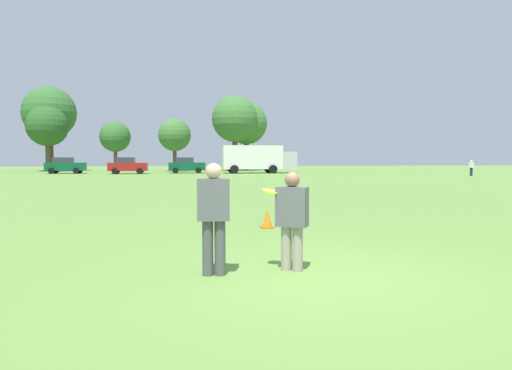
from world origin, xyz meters
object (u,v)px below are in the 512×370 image
Objects in this scene: frisbee at (271,191)px; traffic_cone at (267,219)px; player_defender at (292,216)px; parked_car_center at (186,165)px; parked_car_mid_left at (127,165)px; parked_car_near_left at (65,165)px; bystander_sideline_watcher at (471,167)px; player_thrower at (214,212)px; box_truck at (257,158)px.

traffic_cone is at bearing 81.16° from frisbee.
player_defender is 0.49m from frisbee.
parked_car_center reaches higher than player_defender.
parked_car_mid_left is 1.00× the size of parked_car_center.
parked_car_near_left is 1.00× the size of parked_car_center.
parked_car_near_left reaches higher than frisbee.
player_defender is 4.38m from traffic_cone.
bystander_sideline_watcher reaches higher than frisbee.
parked_car_mid_left is 2.70× the size of bystander_sideline_watcher.
parked_car_near_left is (-14.25, 47.97, 0.00)m from player_thrower.
parked_car_center is (-1.91, 47.43, 0.09)m from player_defender.
traffic_cone is 0.11× the size of parked_car_near_left.
bystander_sideline_watcher is (19.39, -11.38, -0.86)m from box_truck.
frisbee is at bearing 165.45° from player_defender.
parked_car_center is 8.28m from box_truck.
player_defender is at bearing 5.26° from player_thrower.
box_truck is (5.87, 41.77, 1.52)m from traffic_cone.
parked_car_mid_left is at bearing 101.83° from traffic_cone.
box_truck is at bearing -9.41° from parked_car_center.
player_defender is 5.45× the size of frisbee.
parked_car_mid_left is at bearing -178.83° from box_truck.
frisbee is at bearing -98.08° from box_truck.
player_defender is 0.35× the size of parked_car_mid_left.
traffic_cone is 46.32m from parked_car_near_left.
traffic_cone is at bearing -129.73° from bystander_sideline_watcher.
parked_car_center is (6.43, 1.64, 0.00)m from parked_car_mid_left.
bystander_sideline_watcher is at bearing -24.82° from parked_car_center.
frisbee is (-0.31, 0.08, 0.37)m from player_defender.
box_truck reaches higher than player_thrower.
parked_car_mid_left reaches higher than player_thrower.
box_truck is (8.13, -1.35, 0.83)m from parked_car_center.
player_thrower is 1.09× the size of player_defender.
player_thrower is 0.39× the size of parked_car_mid_left.
parked_car_near_left is 21.75m from box_truck.
parked_car_center reaches higher than bystander_sideline_watcher.
bystander_sideline_watcher is (26.80, 34.82, -0.04)m from player_thrower.
frisbee is at bearing -88.07° from parked_car_center.
frisbee is 0.07× the size of parked_car_near_left.
parked_car_mid_left reaches higher than player_defender.
parked_car_near_left is at bearing 106.55° from player_thrower.
frisbee is at bearing -72.43° from parked_car_near_left.
parked_car_near_left reaches higher than player_thrower.
player_thrower is 0.39× the size of parked_car_near_left.
box_truck reaches higher than player_defender.
parked_car_center is at bearing 92.99° from traffic_cone.
player_thrower is at bearing -174.74° from player_defender.
parked_car_mid_left is (-7.15, 45.90, 0.00)m from player_thrower.
player_thrower reaches higher than bystander_sideline_watcher.
player_defender is (1.19, 0.11, -0.09)m from player_thrower.
bystander_sideline_watcher is at bearing 53.58° from player_defender.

